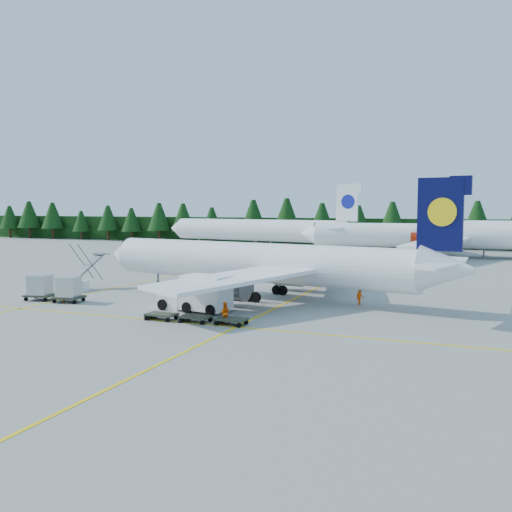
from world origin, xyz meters
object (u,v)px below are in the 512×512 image
at_px(airliner_navy, 249,263).
at_px(service_truck, 195,293).
at_px(airliner_red, 413,236).
at_px(airstairs, 72,282).

height_order(airliner_navy, service_truck, airliner_navy).
distance_m(airliner_navy, airliner_red, 50.85).
relative_size(airstairs, service_truck, 0.95).
xyz_separation_m(airliner_red, service_truck, (-10.85, -58.52, -2.13)).
height_order(airliner_navy, airliner_red, airliner_red).
bearing_deg(airstairs, airliner_navy, 28.29).
bearing_deg(service_truck, airliner_navy, 90.78).
xyz_separation_m(airliner_navy, airliner_red, (9.60, 49.93, 0.34)).
bearing_deg(airliner_navy, service_truck, -88.53).
height_order(airliner_navy, airstairs, airliner_navy).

